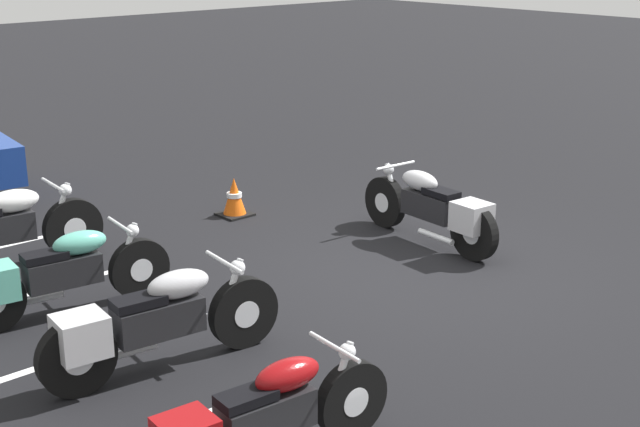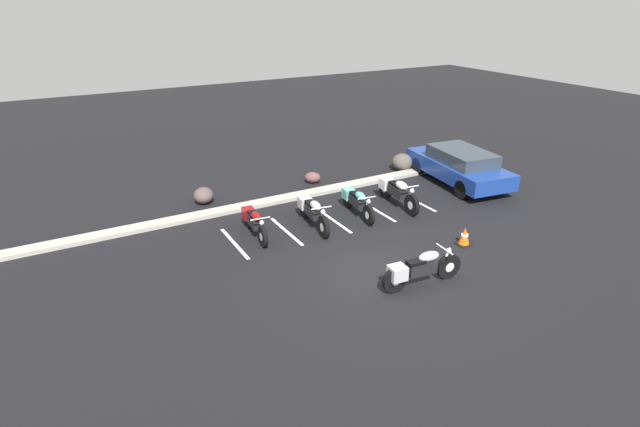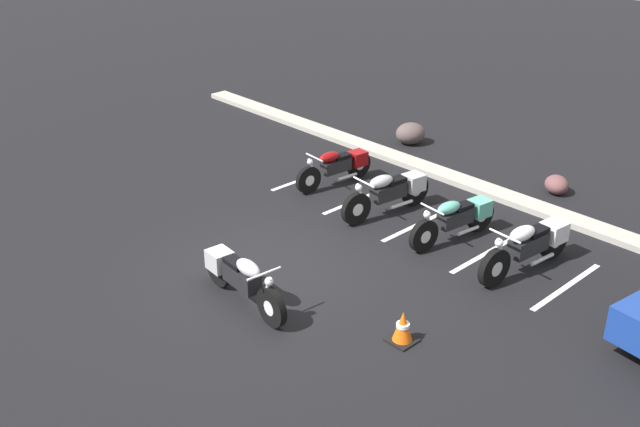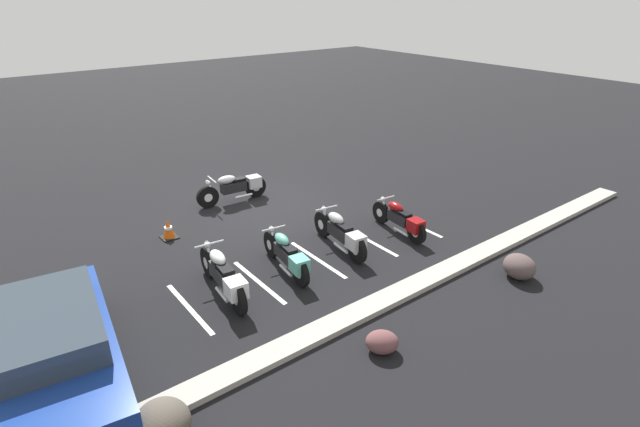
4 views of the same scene
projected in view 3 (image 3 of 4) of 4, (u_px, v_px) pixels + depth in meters
The scene contains 15 objects.
ground at pixel (266, 274), 12.91m from camera, with size 60.00×60.00×0.00m, color black.
motorcycle_silver_featured at pixel (240, 277), 11.93m from camera, with size 2.17×0.61×0.85m.
parked_bike_0 at pixel (338, 166), 16.23m from camera, with size 0.57×2.01×0.79m.
parked_bike_1 at pixel (391, 192), 14.90m from camera, with size 0.67×2.20×0.87m.
parked_bike_2 at pixel (458, 218), 13.89m from camera, with size 0.65×2.09×0.82m.
parked_bike_3 at pixel (531, 245), 12.85m from camera, with size 0.66×2.29×0.90m.
concrete_curb at pixel (464, 182), 16.35m from camera, with size 18.00×0.50×0.12m, color #A8A399.
landscape_rock_1 at pixel (557, 185), 15.86m from camera, with size 0.58×0.48×0.40m, color brown.
landscape_rock_2 at pixel (411, 133), 18.54m from camera, with size 0.75×0.65×0.53m, color #524342.
traffic_cone at pixel (403, 328), 11.03m from camera, with size 0.40×0.40×0.51m.
stall_line_0 at pixel (308, 177), 16.72m from camera, with size 0.10×2.10×0.00m, color white.
stall_line_1 at pixel (359, 199), 15.67m from camera, with size 0.10×2.10×0.00m, color white.
stall_line_2 at pixel (419, 224), 14.62m from camera, with size 0.10×2.10×0.00m, color white.
stall_line_3 at pixel (487, 253), 13.57m from camera, with size 0.10×2.10×0.00m, color white.
stall_line_4 at pixel (567, 286), 12.52m from camera, with size 0.10×2.10×0.00m, color white.
Camera 3 is at (8.75, -6.98, 6.57)m, focal length 42.00 mm.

